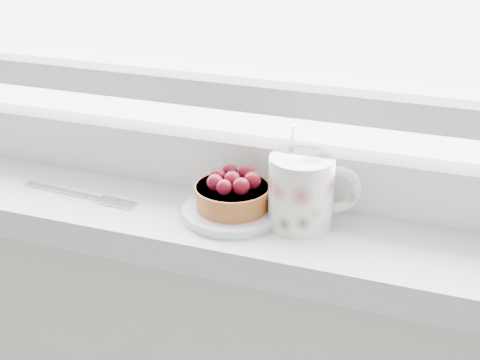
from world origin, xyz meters
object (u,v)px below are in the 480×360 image
at_px(saucer, 232,212).
at_px(floral_mug, 303,190).
at_px(fork, 79,194).
at_px(raspberry_tart, 233,192).

height_order(saucer, floral_mug, floral_mug).
height_order(floral_mug, fork, floral_mug).
distance_m(saucer, raspberry_tart, 0.03).
bearing_deg(fork, floral_mug, 4.85).
bearing_deg(fork, raspberry_tart, 4.28).
height_order(raspberry_tart, floral_mug, floral_mug).
relative_size(saucer, fork, 0.72).
xyz_separation_m(saucer, raspberry_tart, (0.00, 0.00, 0.03)).
bearing_deg(saucer, floral_mug, 6.37).
xyz_separation_m(saucer, fork, (-0.21, -0.02, -0.00)).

